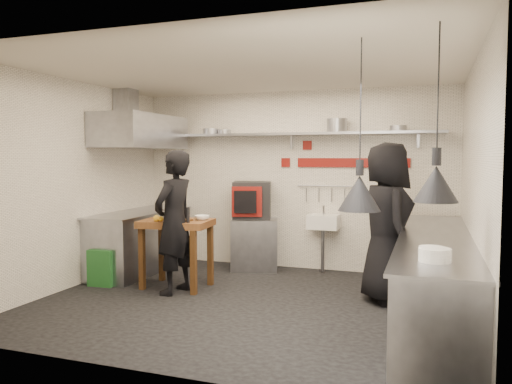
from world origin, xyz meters
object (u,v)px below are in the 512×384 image
(green_bin, at_px, (105,266))
(chef_right, at_px, (387,223))
(chef_left, at_px, (174,222))
(oven_stand, at_px, (255,244))
(prep_table, at_px, (177,254))
(combi_oven, at_px, (252,200))

(green_bin, height_order, chef_right, chef_right)
(chef_left, distance_m, chef_right, 2.67)
(oven_stand, bearing_deg, chef_left, -123.44)
(chef_left, bearing_deg, prep_table, -147.99)
(oven_stand, height_order, prep_table, prep_table)
(combi_oven, bearing_deg, chef_left, -121.69)
(green_bin, distance_m, chef_left, 1.32)
(oven_stand, xyz_separation_m, green_bin, (-1.64, -1.60, -0.15))
(oven_stand, relative_size, chef_right, 0.41)
(combi_oven, height_order, green_bin, combi_oven)
(combi_oven, xyz_separation_m, prep_table, (-0.57, -1.43, -0.63))
(chef_left, relative_size, chef_right, 0.95)
(oven_stand, distance_m, green_bin, 2.30)
(combi_oven, height_order, prep_table, combi_oven)
(green_bin, relative_size, prep_table, 0.54)
(combi_oven, bearing_deg, green_bin, -150.90)
(combi_oven, height_order, chef_left, chef_left)
(green_bin, bearing_deg, prep_table, 10.41)
(combi_oven, relative_size, prep_table, 0.63)
(green_bin, relative_size, chef_right, 0.26)
(chef_left, bearing_deg, chef_right, 110.05)
(oven_stand, xyz_separation_m, combi_oven, (-0.05, 0.01, 0.69))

